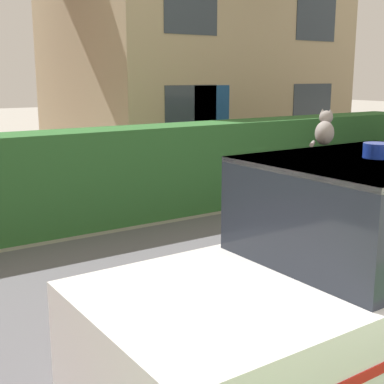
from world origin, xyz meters
TOP-DOWN VIEW (x-y plane):
  - road_strip at (0.00, 4.02)m, footprint 28.00×5.50m
  - garden_hedge at (0.09, 7.38)m, footprint 14.67×0.82m
  - police_car at (0.14, 2.32)m, footprint 4.36×1.68m
  - cat at (-0.14, 2.48)m, footprint 0.30×0.24m
  - house_right at (5.61, 12.87)m, footprint 7.45×6.21m

SIDE VIEW (x-z plane):
  - road_strip at x=0.00m, z-range 0.00..0.01m
  - garden_hedge at x=0.09m, z-range 0.00..1.51m
  - police_car at x=0.14m, z-range -0.13..1.66m
  - cat at x=-0.14m, z-range 1.78..2.05m
  - house_right at x=5.61m, z-range 0.08..7.46m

